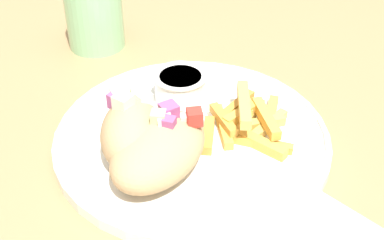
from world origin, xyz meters
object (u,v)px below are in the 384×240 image
object	(u,v)px
plate	(192,137)
pita_sandwich_far	(131,131)
pita_sandwich_near	(161,151)
sauce_ramekin	(180,86)
fries_pile	(247,121)
water_glass	(95,19)

from	to	relation	value
plate	pita_sandwich_far	bearing A→B (deg)	164.04
pita_sandwich_near	sauce_ramekin	distance (m)	0.13
fries_pile	water_glass	bearing A→B (deg)	88.04
plate	water_glass	xyz separation A→B (m)	(0.06, 0.27, 0.03)
pita_sandwich_far	plate	bearing A→B (deg)	-60.86
pita_sandwich_far	fries_pile	distance (m)	0.14
pita_sandwich_far	pita_sandwich_near	bearing A→B (deg)	-128.32
pita_sandwich_far	water_glass	size ratio (longest dim) A/B	1.26
pita_sandwich_near	water_glass	size ratio (longest dim) A/B	1.58
sauce_ramekin	water_glass	distance (m)	0.21
pita_sandwich_near	pita_sandwich_far	distance (m)	0.04
sauce_ramekin	water_glass	xyz separation A→B (m)	(0.03, 0.21, 0.01)
water_glass	sauce_ramekin	bearing A→B (deg)	-97.13
plate	pita_sandwich_near	size ratio (longest dim) A/B	2.13
plate	pita_sandwich_near	bearing A→B (deg)	-161.09
pita_sandwich_near	fries_pile	size ratio (longest dim) A/B	1.07
pita_sandwich_near	fries_pile	bearing A→B (deg)	-24.43
plate	sauce_ramekin	distance (m)	0.07
pita_sandwich_far	fries_pile	size ratio (longest dim) A/B	0.86
fries_pile	sauce_ramekin	distance (m)	0.10
pita_sandwich_near	pita_sandwich_far	world-z (taller)	pita_sandwich_far
pita_sandwich_near	water_glass	distance (m)	0.31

